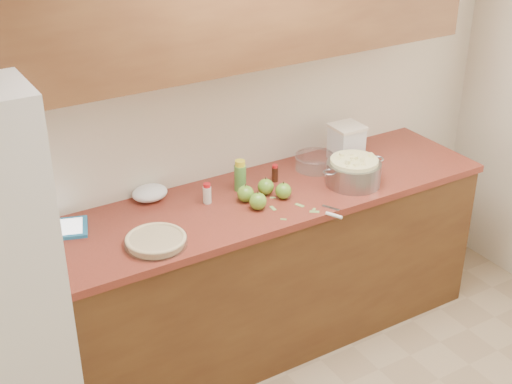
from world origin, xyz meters
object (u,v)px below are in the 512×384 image
tablet (60,229)px  pie (156,241)px  colander (354,172)px  flour_canister (346,142)px

tablet → pie: bearing=-28.0°
colander → tablet: colander is taller
colander → flour_canister: flour_canister is taller
pie → flour_canister: bearing=12.9°
tablet → flour_canister: bearing=16.8°
colander → flour_canister: 0.31m
flour_canister → tablet: 1.66m
flour_canister → tablet: flour_canister is taller
pie → colander: bearing=1.6°
colander → tablet: (-1.50, 0.33, -0.06)m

